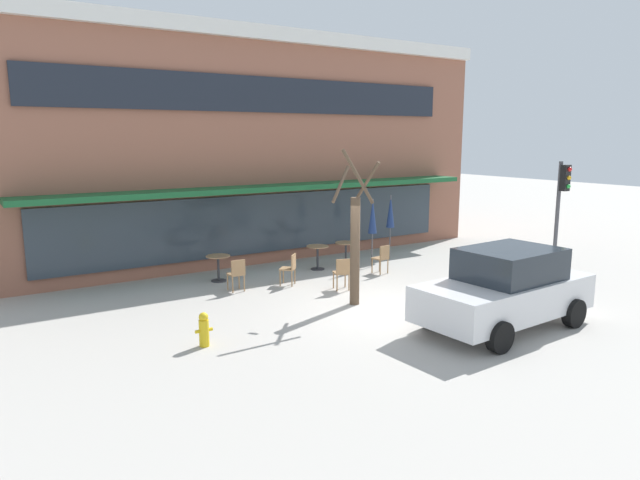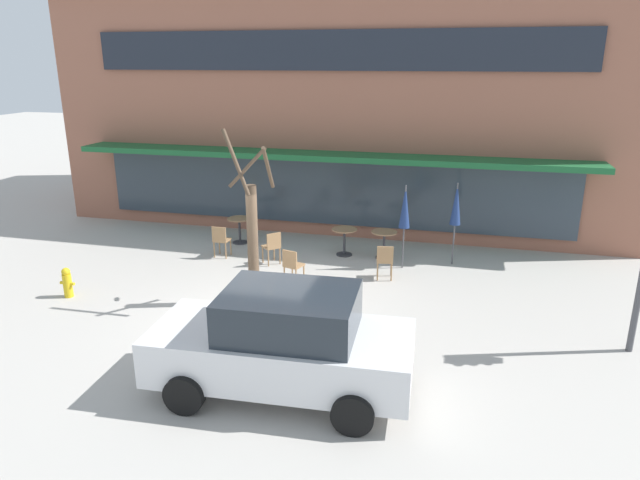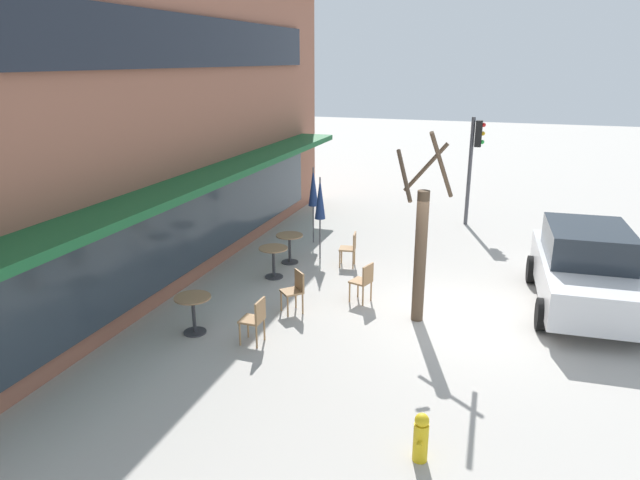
{
  "view_description": "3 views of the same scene",
  "coord_description": "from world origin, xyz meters",
  "px_view_note": "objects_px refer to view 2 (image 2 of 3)",
  "views": [
    {
      "loc": [
        -8.59,
        -10.52,
        4.15
      ],
      "look_at": [
        0.11,
        2.94,
        1.23
      ],
      "focal_mm": 32.0,
      "sensor_mm": 36.0,
      "label": 1
    },
    {
      "loc": [
        3.94,
        -10.42,
        5.23
      ],
      "look_at": [
        0.54,
        3.0,
        0.81
      ],
      "focal_mm": 32.0,
      "sensor_mm": 36.0,
      "label": 2
    },
    {
      "loc": [
        -11.05,
        -0.86,
        5.07
      ],
      "look_at": [
        0.34,
        2.93,
        1.26
      ],
      "focal_mm": 32.0,
      "sensor_mm": 36.0,
      "label": 3
    }
  ],
  "objects_px": {
    "cafe_table_streetside": "(384,240)",
    "cafe_chair_2": "(221,239)",
    "street_tree": "(252,235)",
    "cafe_chair_1": "(292,264)",
    "patio_umbrella_green_folded": "(405,207)",
    "fire_hydrant": "(67,282)",
    "patio_umbrella_cream_folded": "(456,205)",
    "cafe_chair_3": "(385,259)",
    "parked_sedan": "(284,342)",
    "cafe_chair_0": "(272,245)",
    "cafe_table_by_tree": "(344,237)",
    "cafe_table_near_wall": "(239,226)"
  },
  "relations": [
    {
      "from": "cafe_table_by_tree",
      "to": "cafe_table_near_wall",
      "type": "bearing_deg",
      "value": 174.56
    },
    {
      "from": "cafe_table_near_wall",
      "to": "parked_sedan",
      "type": "distance_m",
      "value": 8.1
    },
    {
      "from": "patio_umbrella_green_folded",
      "to": "cafe_chair_2",
      "type": "height_order",
      "value": "patio_umbrella_green_folded"
    },
    {
      "from": "parked_sedan",
      "to": "street_tree",
      "type": "height_order",
      "value": "street_tree"
    },
    {
      "from": "parked_sedan",
      "to": "patio_umbrella_green_folded",
      "type": "bearing_deg",
      "value": 78.9
    },
    {
      "from": "patio_umbrella_green_folded",
      "to": "cafe_chair_1",
      "type": "height_order",
      "value": "patio_umbrella_green_folded"
    },
    {
      "from": "cafe_table_near_wall",
      "to": "cafe_table_by_tree",
      "type": "height_order",
      "value": "same"
    },
    {
      "from": "cafe_table_by_tree",
      "to": "cafe_chair_2",
      "type": "bearing_deg",
      "value": -162.79
    },
    {
      "from": "cafe_table_near_wall",
      "to": "patio_umbrella_green_folded",
      "type": "height_order",
      "value": "patio_umbrella_green_folded"
    },
    {
      "from": "street_tree",
      "to": "cafe_table_by_tree",
      "type": "bearing_deg",
      "value": 71.07
    },
    {
      "from": "parked_sedan",
      "to": "cafe_table_by_tree",
      "type": "bearing_deg",
      "value": 93.76
    },
    {
      "from": "parked_sedan",
      "to": "fire_hydrant",
      "type": "bearing_deg",
      "value": 157.47
    },
    {
      "from": "cafe_table_streetside",
      "to": "cafe_chair_2",
      "type": "relative_size",
      "value": 0.85
    },
    {
      "from": "cafe_table_by_tree",
      "to": "parked_sedan",
      "type": "distance_m",
      "value": 6.93
    },
    {
      "from": "cafe_table_streetside",
      "to": "street_tree",
      "type": "distance_m",
      "value": 4.53
    },
    {
      "from": "cafe_chair_0",
      "to": "cafe_chair_2",
      "type": "relative_size",
      "value": 1.0
    },
    {
      "from": "cafe_table_near_wall",
      "to": "street_tree",
      "type": "distance_m",
      "value": 4.58
    },
    {
      "from": "parked_sedan",
      "to": "cafe_chair_2",
      "type": "bearing_deg",
      "value": 122.05
    },
    {
      "from": "patio_umbrella_cream_folded",
      "to": "cafe_chair_2",
      "type": "height_order",
      "value": "patio_umbrella_cream_folded"
    },
    {
      "from": "cafe_chair_3",
      "to": "cafe_chair_1",
      "type": "bearing_deg",
      "value": -157.3
    },
    {
      "from": "cafe_chair_3",
      "to": "parked_sedan",
      "type": "relative_size",
      "value": 0.21
    },
    {
      "from": "cafe_table_near_wall",
      "to": "parked_sedan",
      "type": "relative_size",
      "value": 0.18
    },
    {
      "from": "cafe_table_streetside",
      "to": "cafe_table_near_wall",
      "type": "bearing_deg",
      "value": 176.13
    },
    {
      "from": "cafe_table_streetside",
      "to": "fire_hydrant",
      "type": "bearing_deg",
      "value": -146.25
    },
    {
      "from": "cafe_chair_1",
      "to": "patio_umbrella_green_folded",
      "type": "bearing_deg",
      "value": 36.45
    },
    {
      "from": "fire_hydrant",
      "to": "cafe_chair_2",
      "type": "bearing_deg",
      "value": 56.12
    },
    {
      "from": "cafe_table_by_tree",
      "to": "fire_hydrant",
      "type": "bearing_deg",
      "value": -141.39
    },
    {
      "from": "cafe_chair_3",
      "to": "cafe_table_by_tree",
      "type": "bearing_deg",
      "value": 130.89
    },
    {
      "from": "fire_hydrant",
      "to": "patio_umbrella_cream_folded",
      "type": "bearing_deg",
      "value": 27.52
    },
    {
      "from": "cafe_chair_0",
      "to": "cafe_chair_1",
      "type": "height_order",
      "value": "same"
    },
    {
      "from": "parked_sedan",
      "to": "street_tree",
      "type": "distance_m",
      "value": 3.71
    },
    {
      "from": "cafe_table_near_wall",
      "to": "cafe_chair_1",
      "type": "bearing_deg",
      "value": -48.13
    },
    {
      "from": "cafe_table_streetside",
      "to": "cafe_chair_0",
      "type": "distance_m",
      "value": 3.05
    },
    {
      "from": "cafe_table_streetside",
      "to": "fire_hydrant",
      "type": "height_order",
      "value": "cafe_table_streetside"
    },
    {
      "from": "patio_umbrella_green_folded",
      "to": "cafe_chair_2",
      "type": "relative_size",
      "value": 2.47
    },
    {
      "from": "patio_umbrella_green_folded",
      "to": "fire_hydrant",
      "type": "relative_size",
      "value": 3.12
    },
    {
      "from": "cafe_table_streetside",
      "to": "patio_umbrella_cream_folded",
      "type": "bearing_deg",
      "value": -0.6
    },
    {
      "from": "cafe_chair_3",
      "to": "cafe_table_near_wall",
      "type": "bearing_deg",
      "value": 157.85
    },
    {
      "from": "cafe_table_near_wall",
      "to": "cafe_chair_1",
      "type": "relative_size",
      "value": 0.85
    },
    {
      "from": "cafe_table_streetside",
      "to": "cafe_chair_1",
      "type": "height_order",
      "value": "cafe_chair_1"
    },
    {
      "from": "cafe_chair_0",
      "to": "fire_hydrant",
      "type": "height_order",
      "value": "cafe_chair_0"
    },
    {
      "from": "parked_sedan",
      "to": "street_tree",
      "type": "xyz_separation_m",
      "value": [
        -1.72,
        3.21,
        0.71
      ]
    },
    {
      "from": "cafe_chair_1",
      "to": "street_tree",
      "type": "relative_size",
      "value": 0.23
    },
    {
      "from": "cafe_table_streetside",
      "to": "cafe_table_by_tree",
      "type": "relative_size",
      "value": 1.0
    },
    {
      "from": "cafe_table_near_wall",
      "to": "patio_umbrella_cream_folded",
      "type": "xyz_separation_m",
      "value": [
        6.16,
        -0.31,
        1.11
      ]
    },
    {
      "from": "cafe_table_streetside",
      "to": "cafe_chair_3",
      "type": "distance_m",
      "value": 1.59
    },
    {
      "from": "cafe_table_by_tree",
      "to": "cafe_chair_0",
      "type": "distance_m",
      "value": 2.07
    },
    {
      "from": "cafe_table_by_tree",
      "to": "patio_umbrella_green_folded",
      "type": "height_order",
      "value": "patio_umbrella_green_folded"
    },
    {
      "from": "cafe_chair_3",
      "to": "fire_hydrant",
      "type": "xyz_separation_m",
      "value": [
        -6.88,
        -2.87,
        -0.17
      ]
    },
    {
      "from": "cafe_table_streetside",
      "to": "cafe_chair_1",
      "type": "relative_size",
      "value": 0.85
    }
  ]
}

